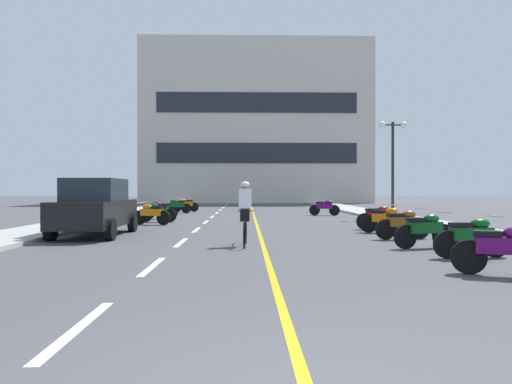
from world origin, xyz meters
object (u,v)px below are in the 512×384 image
Objects in this scene: motorcycle_5 at (386,219)px; motorcycle_7 at (151,213)px; motorcycle_12 at (185,205)px; motorcycle_4 at (403,223)px; motorcycle_9 at (160,209)px; motorcycle_10 at (325,207)px; parked_car_near at (95,207)px; motorcycle_2 at (472,236)px; motorcycle_3 at (425,229)px; motorcycle_6 at (379,216)px; street_lamp_mid at (393,146)px; cyclist_rider at (245,212)px; motorcycle_1 at (505,248)px; motorcycle_8 at (157,212)px; motorcycle_11 at (177,206)px.

motorcycle_5 and motorcycle_7 have the same top height.
motorcycle_7 and motorcycle_12 have the same top height.
motorcycle_4 is 12.98m from motorcycle_9.
motorcycle_5 is at bearing -88.27° from motorcycle_10.
motorcycle_9 is 1.02× the size of motorcycle_12.
motorcycle_12 is at bearing 120.29° from motorcycle_5.
motorcycle_4 is 10.34m from motorcycle_7.
parked_car_near reaches higher than motorcycle_2.
motorcycle_7 is at bearing 146.00° from motorcycle_4.
motorcycle_2 and motorcycle_3 have the same top height.
motorcycle_3 is 5.50m from motorcycle_6.
parked_car_near is at bearing -129.55° from motorcycle_10.
street_lamp_mid reaches higher than motorcycle_6.
cyclist_rider is (4.21, -10.87, 0.41)m from motorcycle_9.
motorcycle_1 is at bearing -37.53° from parked_car_near.
motorcycle_6 and motorcycle_7 have the same top height.
cyclist_rider reaches higher than motorcycle_2.
motorcycle_5 is at bearing 86.86° from motorcycle_3.
street_lamp_mid is 13.93m from cyclist_rider.
motorcycle_11 is (-0.24, 7.57, 0.00)m from motorcycle_8.
motorcycle_9 is (-9.10, 13.24, 0.00)m from motorcycle_2.
motorcycle_5 is 1.01× the size of motorcycle_7.
motorcycle_6 is at bearing 44.39° from cyclist_rider.
street_lamp_mid is 2.85× the size of motorcycle_4.
motorcycle_6 and motorcycle_10 have the same top height.
motorcycle_12 is (0.85, 15.55, -0.44)m from parked_car_near.
motorcycle_11 is at bearing 124.62° from motorcycle_5.
motorcycle_3 is 1.01× the size of motorcycle_7.
motorcycle_8 and motorcycle_9 have the same top height.
motorcycle_12 is at bearing 149.28° from street_lamp_mid.
parked_car_near is 2.50× the size of motorcycle_6.
motorcycle_3 and motorcycle_6 have the same top height.
motorcycle_3 is 1.01× the size of motorcycle_12.
motorcycle_3 is 0.99× the size of motorcycle_6.
motorcycle_4 is 3.42m from motorcycle_6.
parked_car_near is 2.59× the size of motorcycle_1.
motorcycle_8 is at bearing -90.20° from motorcycle_12.
motorcycle_6 is 14.65m from motorcycle_11.
motorcycle_1 and motorcycle_9 have the same top height.
motorcycle_10 is (-3.08, 2.36, -3.20)m from street_lamp_mid.
parked_car_near is 14.44m from motorcycle_10.
street_lamp_mid is 12.83m from motorcycle_3.
street_lamp_mid is at bearing 56.60° from cyclist_rider.
motorcycle_1 is at bearing -69.73° from motorcycle_12.
cyclist_rider is at bearing -163.31° from motorcycle_4.
street_lamp_mid is at bearing 2.55° from motorcycle_9.
parked_car_near reaches higher than motorcycle_7.
motorcycle_11 is (-8.63, 20.73, 0.00)m from motorcycle_1.
motorcycle_5 and motorcycle_8 have the same top height.
motorcycle_12 is (-8.80, 20.55, 0.00)m from motorcycle_2.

